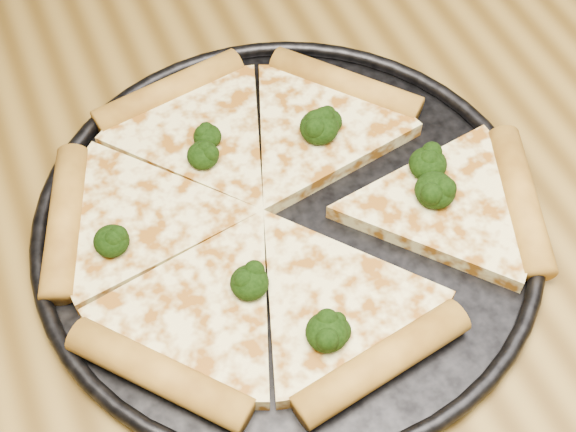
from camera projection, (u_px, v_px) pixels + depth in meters
name	position (u px, v px, depth m)	size (l,w,h in m)	color
dining_table	(328.00, 235.00, 0.73)	(1.20, 0.90, 0.75)	brown
pizza_pan	(288.00, 223.00, 0.62)	(0.37, 0.37, 0.02)	black
pizza	(274.00, 211.00, 0.61)	(0.38, 0.33, 0.02)	#FFF09C
broccoli_florets	(314.00, 191.00, 0.61)	(0.26, 0.21, 0.02)	black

